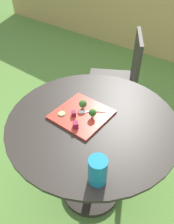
# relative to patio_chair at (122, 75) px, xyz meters

# --- Properties ---
(ground_plane) EXTENTS (12.00, 12.00, 0.00)m
(ground_plane) POSITION_rel_patio_chair_xyz_m (0.29, -0.85, -0.53)
(ground_plane) COLOR #568438
(patio_table) EXTENTS (0.97, 0.97, 0.75)m
(patio_table) POSITION_rel_patio_chair_xyz_m (0.29, -0.85, -0.02)
(patio_table) COLOR #28231E
(patio_table) RESTS_ON ground_plane
(patio_chair) EXTENTS (0.60, 0.60, 0.90)m
(patio_chair) POSITION_rel_patio_chair_xyz_m (0.00, 0.00, 0.00)
(patio_chair) COLOR #332D28
(patio_chair) RESTS_ON ground_plane
(salad_plate) EXTENTS (0.29, 0.29, 0.01)m
(salad_plate) POSITION_rel_patio_chair_xyz_m (0.22, -0.86, 0.24)
(salad_plate) COLOR #AD3323
(salad_plate) RESTS_ON patio_table
(drinking_glass) EXTENTS (0.08, 0.08, 0.14)m
(drinking_glass) POSITION_rel_patio_chair_xyz_m (0.54, -1.14, 0.29)
(drinking_glass) COLOR teal
(drinking_glass) RESTS_ON patio_table
(fork) EXTENTS (0.13, 0.11, 0.00)m
(fork) POSITION_rel_patio_chair_xyz_m (0.25, -0.82, 0.25)
(fork) COLOR silver
(fork) RESTS_ON salad_plate
(broccoli_floret_0) EXTENTS (0.04, 0.04, 0.06)m
(broccoli_floret_0) POSITION_rel_patio_chair_xyz_m (0.30, -0.85, 0.28)
(broccoli_floret_0) COLOR #99B770
(broccoli_floret_0) RESTS_ON salad_plate
(broccoli_floret_1) EXTENTS (0.04, 0.04, 0.06)m
(broccoli_floret_1) POSITION_rel_patio_chair_xyz_m (0.20, -0.82, 0.28)
(broccoli_floret_1) COLOR #99B770
(broccoli_floret_1) RESTS_ON salad_plate
(cucumber_slice_0) EXTENTS (0.04, 0.04, 0.01)m
(cucumber_slice_0) POSITION_rel_patio_chair_xyz_m (0.14, -0.93, 0.25)
(cucumber_slice_0) COLOR #8EB766
(cucumber_slice_0) RESTS_ON salad_plate
(cucumber_slice_1) EXTENTS (0.04, 0.04, 0.01)m
(cucumber_slice_1) POSITION_rel_patio_chair_xyz_m (0.28, -0.77, 0.25)
(cucumber_slice_1) COLOR #8EB766
(cucumber_slice_1) RESTS_ON salad_plate
(beet_chunk_0) EXTENTS (0.04, 0.04, 0.03)m
(beet_chunk_0) POSITION_rel_patio_chair_xyz_m (0.27, -0.96, 0.26)
(beet_chunk_0) COLOR maroon
(beet_chunk_0) RESTS_ON salad_plate
(beet_chunk_1) EXTENTS (0.04, 0.04, 0.03)m
(beet_chunk_1) POSITION_rel_patio_chair_xyz_m (0.20, -0.90, 0.26)
(beet_chunk_1) COLOR maroon
(beet_chunk_1) RESTS_ON salad_plate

